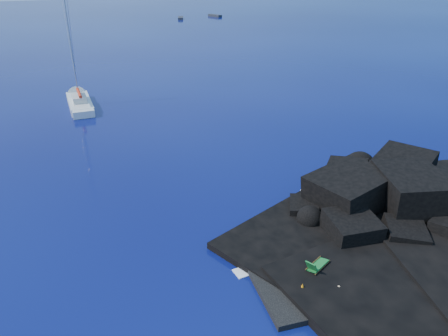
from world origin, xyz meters
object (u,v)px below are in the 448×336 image
object	(u,v)px
marker_cone	(302,287)
distant_boat_b	(215,17)
sunbather	(333,292)
deck_chair	(318,262)
distant_boat_a	(181,19)
sailboat	(80,107)

from	to	relation	value
marker_cone	distant_boat_b	bearing A→B (deg)	70.83
sunbather	distant_boat_b	bearing A→B (deg)	52.37
sunbather	deck_chair	bearing A→B (deg)	61.05
distant_boat_a	deck_chair	bearing A→B (deg)	-85.37
sailboat	distant_boat_a	bearing A→B (deg)	64.72
distant_boat_b	sailboat	bearing A→B (deg)	-142.53
sailboat	sunbather	size ratio (longest dim) A/B	6.86
deck_chair	sunbather	bearing A→B (deg)	-126.08
deck_chair	distant_boat_b	bearing A→B (deg)	45.10
sailboat	marker_cone	size ratio (longest dim) A/B	25.39
distant_boat_b	distant_boat_a	bearing A→B (deg)	166.48
sailboat	sunbather	bearing A→B (deg)	-77.10
sunbather	marker_cone	bearing A→B (deg)	129.11
distant_boat_a	marker_cone	bearing A→B (deg)	-86.05
deck_chair	marker_cone	world-z (taller)	deck_chair
marker_cone	distant_boat_a	size ratio (longest dim) A/B	0.11
deck_chair	sunbather	size ratio (longest dim) A/B	0.91
sunbather	distant_boat_b	world-z (taller)	sunbather
sailboat	marker_cone	world-z (taller)	sailboat
distant_boat_a	distant_boat_b	size ratio (longest dim) A/B	0.98
sunbather	marker_cone	world-z (taller)	marker_cone
deck_chair	distant_boat_b	size ratio (longest dim) A/B	0.35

